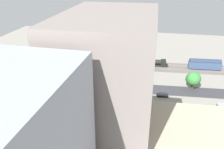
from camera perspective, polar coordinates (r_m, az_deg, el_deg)
The scene contains 23 objects.
ground_plane at distance 108.63m, azimuth -1.91°, elevation -2.00°, with size 194.64×194.64×0.00m, color gray.
rail_bed at distance 128.51m, azimuth 0.35°, elevation 2.47°, with size 121.65×13.42×0.01m, color #665E54.
street_asphalt at distance 105.27m, azimuth -2.39°, elevation -2.95°, with size 121.65×9.00×0.01m, color #38383D.
track_rails at distance 128.44m, azimuth 0.35°, elevation 2.55°, with size 121.37×15.29×0.12m.
platform_canopy_near at distance 123.49m, azimuth -7.10°, elevation 3.47°, with size 67.99×9.44×4.56m.
platform_canopy_far at distance 126.89m, azimuth -1.74°, elevation 4.05°, with size 51.65×8.01×4.16m.
locomotive at distance 128.33m, azimuth 10.65°, elevation 2.87°, with size 14.28×3.61×5.04m.
passenger_coach at distance 130.44m, azimuth 22.03°, elevation 2.41°, with size 16.75×3.96×5.99m.
parked_car_0 at distance 99.04m, azimuth 12.36°, elevation -5.00°, with size 4.83×2.12×1.70m.
parked_car_1 at distance 99.25m, azimuth 8.66°, elevation -4.63°, with size 4.14×2.17×1.60m.
parked_car_2 at distance 100.40m, azimuth 5.08°, elevation -4.02°, with size 4.30×2.29×1.73m.
parked_car_3 at distance 100.25m, azimuth 1.28°, elevation -3.93°, with size 4.74×2.01×1.86m.
parked_car_4 at distance 102.11m, azimuth -2.23°, elevation -3.41°, with size 4.87×2.26×1.70m.
parked_car_5 at distance 103.55m, azimuth -5.90°, elevation -3.11°, with size 4.51×2.05×1.71m.
construction_building at distance 84.86m, azimuth -12.00°, elevation -3.06°, with size 40.52×20.83×20.42m, color yellow.
construction_roof_slab at distance 80.56m, azimuth -12.65°, elevation 3.48°, with size 41.12×21.43×0.40m, color #B7B2A8.
box_truck_0 at distance 99.84m, azimuth -2.90°, elevation -3.56°, with size 9.85×3.66×3.34m.
street_tree_0 at distance 107.39m, azimuth 19.30°, elevation -1.09°, with size 5.88×5.88×7.57m.
street_tree_1 at distance 105.32m, azimuth 7.57°, elevation -0.33°, with size 4.99×4.99×7.13m.
street_tree_2 at distance 106.33m, azimuth 19.65°, elevation -1.00°, with size 6.01×6.01×8.33m.
street_tree_3 at distance 107.33m, azimuth 0.42°, elevation 0.71°, with size 5.47×5.47×7.90m.
street_tree_4 at distance 106.73m, azimuth -0.82°, elevation 0.15°, with size 4.09×4.09×6.50m.
traffic_light at distance 105.09m, azimuth 4.31°, elevation -0.29°, with size 0.50×0.36×6.87m.
Camera 1 is at (-22.55, 94.01, 49.54)m, focal length 36.85 mm.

